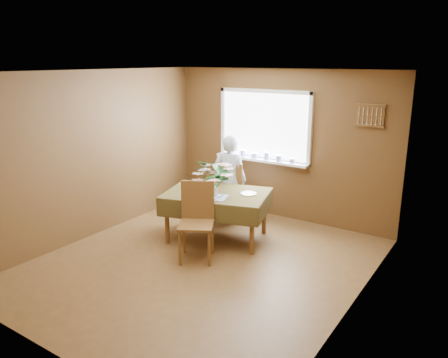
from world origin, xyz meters
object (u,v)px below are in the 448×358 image
Objects in this scene: seated_woman at (230,180)px; flower_bouquet at (214,176)px; chair_far at (231,189)px; dining_table at (217,198)px; chair_near at (197,218)px.

seated_woman is 0.92m from flower_bouquet.
chair_far is at bearing 107.72° from flower_bouquet.
dining_table is 0.70m from chair_near.
dining_table is 3.19× the size of flower_bouquet.
seated_woman is (-0.20, 0.66, 0.10)m from dining_table.
chair_near is (0.14, -0.68, -0.07)m from dining_table.
chair_near is at bearing 88.75° from chair_far.
dining_table is 1.64× the size of chair_near.
chair_near is at bearing -82.04° from flower_bouquet.
seated_woman is (0.03, -0.09, 0.19)m from chair_far.
dining_table is at bearing 91.19° from chair_far.
seated_woman reaches higher than chair_far.
flower_bouquet is (0.07, -0.17, 0.39)m from dining_table.
seated_woman is at bearing 93.16° from chair_far.
flower_bouquet is (0.26, -0.83, 0.29)m from seated_woman.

